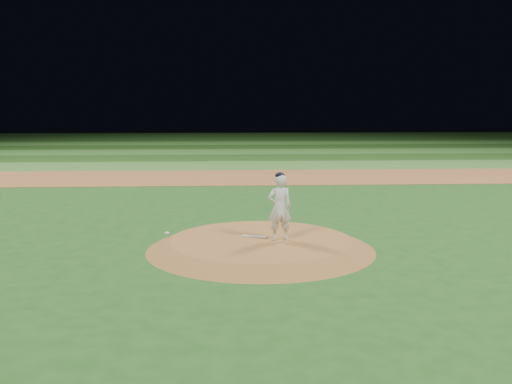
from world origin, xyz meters
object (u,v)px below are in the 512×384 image
pitchers_mound (261,244)px  pitching_rubber (255,236)px  rosin_bag (167,233)px  pitcher_on_mound (280,207)px

pitchers_mound → pitching_rubber: 0.29m
pitching_rubber → rosin_bag: bearing=-170.4°
pitchers_mound → pitcher_on_mound: bearing=-15.5°
pitching_rubber → rosin_bag: size_ratio=5.16×
pitcher_on_mound → pitchers_mound: bearing=164.5°
rosin_bag → pitcher_on_mound: pitcher_on_mound is taller
pitchers_mound → pitcher_on_mound: size_ratio=3.35×
pitching_rubber → rosin_bag: 2.23m
pitching_rubber → pitcher_on_mound: bearing=-10.0°
pitchers_mound → rosin_bag: bearing=164.2°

